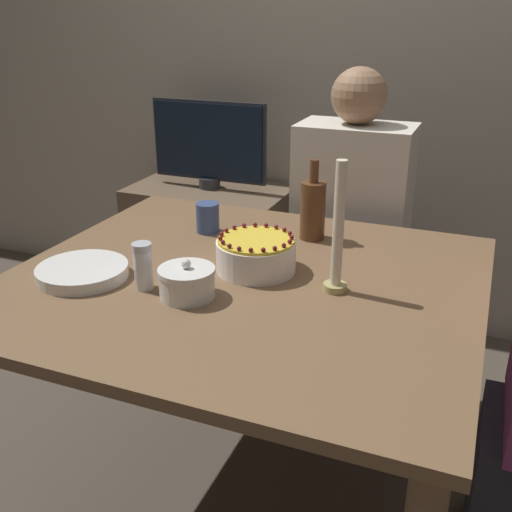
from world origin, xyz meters
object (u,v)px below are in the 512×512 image
at_px(bottle, 313,209).
at_px(tv_monitor, 209,143).
at_px(sugar_bowl, 187,282).
at_px(candle, 338,239).
at_px(person_man_blue_shirt, 348,262).
at_px(sugar_shaker, 143,266).
at_px(cake, 256,255).

distance_m(bottle, tv_monitor, 1.09).
distance_m(sugar_bowl, tv_monitor, 1.42).
bearing_deg(tv_monitor, sugar_bowl, -65.91).
bearing_deg(candle, person_man_blue_shirt, 100.26).
height_order(sugar_shaker, person_man_blue_shirt, person_man_blue_shirt).
bearing_deg(candle, cake, 169.73).
distance_m(sugar_shaker, candle, 0.48).
bearing_deg(tv_monitor, cake, -58.18).
bearing_deg(sugar_shaker, sugar_bowl, -0.41).
distance_m(person_man_blue_shirt, tv_monitor, 0.92).
height_order(bottle, person_man_blue_shirt, person_man_blue_shirt).
bearing_deg(sugar_shaker, bottle, 60.09).
relative_size(person_man_blue_shirt, tv_monitor, 2.24).
bearing_deg(tv_monitor, person_man_blue_shirt, -27.39).
bearing_deg(sugar_bowl, bottle, 71.81).
distance_m(candle, tv_monitor, 1.45).
height_order(cake, person_man_blue_shirt, person_man_blue_shirt).
height_order(cake, candle, candle).
distance_m(cake, sugar_shaker, 0.30).
relative_size(cake, sugar_bowl, 1.53).
bearing_deg(bottle, person_man_blue_shirt, 85.86).
bearing_deg(person_man_blue_shirt, tv_monitor, -27.39).
height_order(sugar_shaker, bottle, bottle).
height_order(sugar_shaker, candle, candle).
bearing_deg(cake, bottle, 76.76).
xyz_separation_m(sugar_bowl, tv_monitor, (-0.58, 1.29, 0.04)).
distance_m(sugar_bowl, sugar_shaker, 0.12).
distance_m(sugar_shaker, bottle, 0.57).
xyz_separation_m(cake, sugar_bowl, (-0.10, -0.21, -0.01)).
bearing_deg(bottle, cake, -103.24).
xyz_separation_m(bottle, tv_monitor, (-0.74, 0.80, -0.02)).
xyz_separation_m(cake, candle, (0.23, -0.04, 0.09)).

